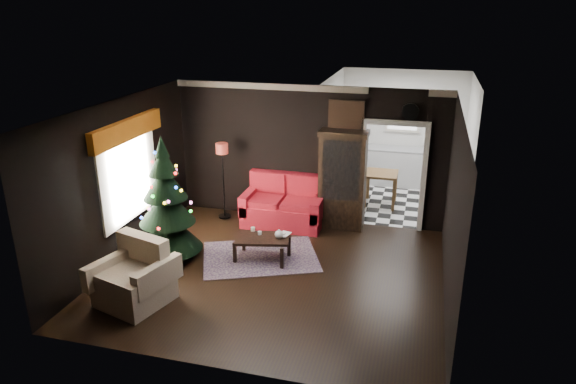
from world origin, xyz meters
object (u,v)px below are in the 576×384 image
(armchair, at_px, (133,275))
(teapot, at_px, (279,234))
(floor_lamp, at_px, (223,181))
(wall_clock, at_px, (410,112))
(kitchen_table, at_px, (381,189))
(curio_cabinet, at_px, (342,182))
(loveseat, at_px, (283,202))
(christmas_tree, at_px, (166,202))
(coffee_table, at_px, (262,248))

(armchair, bearing_deg, teapot, 63.39)
(floor_lamp, distance_m, wall_clock, 3.97)
(wall_clock, xyz_separation_m, kitchen_table, (-0.55, 1.25, -2.00))
(curio_cabinet, xyz_separation_m, teapot, (-0.80, -1.78, -0.44))
(loveseat, bearing_deg, teapot, -77.48)
(floor_lamp, distance_m, christmas_tree, 1.96)
(wall_clock, height_order, kitchen_table, wall_clock)
(loveseat, distance_m, floor_lamp, 1.33)
(christmas_tree, xyz_separation_m, wall_clock, (3.92, 2.33, 1.33))
(loveseat, relative_size, kitchen_table, 2.27)
(coffee_table, xyz_separation_m, kitchen_table, (1.75, 3.25, 0.15))
(teapot, distance_m, kitchen_table, 3.53)
(curio_cabinet, bearing_deg, christmas_tree, -141.64)
(floor_lamp, distance_m, kitchen_table, 3.53)
(kitchen_table, bearing_deg, floor_lamp, -151.84)
(teapot, distance_m, wall_clock, 3.37)
(loveseat, height_order, floor_lamp, floor_lamp)
(kitchen_table, bearing_deg, teapot, -114.32)
(loveseat, distance_m, christmas_tree, 2.55)
(armchair, xyz_separation_m, teapot, (1.74, 1.87, 0.05))
(curio_cabinet, xyz_separation_m, christmas_tree, (-2.72, -2.15, 0.10))
(wall_clock, bearing_deg, armchair, -134.34)
(wall_clock, bearing_deg, curio_cabinet, -171.47)
(christmas_tree, xyz_separation_m, coffee_table, (1.62, 0.34, -0.83))
(floor_lamp, relative_size, teapot, 9.47)
(loveseat, relative_size, christmas_tree, 0.77)
(christmas_tree, distance_m, kitchen_table, 4.96)
(floor_lamp, xyz_separation_m, teapot, (1.63, -1.56, -0.32))
(coffee_table, bearing_deg, floor_lamp, 129.93)
(curio_cabinet, height_order, coffee_table, curio_cabinet)
(armchair, xyz_separation_m, kitchen_table, (3.19, 5.08, -0.09))
(floor_lamp, distance_m, coffee_table, 2.17)
(floor_lamp, bearing_deg, loveseat, 0.05)
(floor_lamp, relative_size, kitchen_table, 2.14)
(loveseat, height_order, teapot, loveseat)
(loveseat, bearing_deg, curio_cabinet, 10.83)
(coffee_table, bearing_deg, armchair, -128.15)
(floor_lamp, height_order, teapot, floor_lamp)
(curio_cabinet, relative_size, christmas_tree, 0.86)
(christmas_tree, bearing_deg, curio_cabinet, 38.36)
(loveseat, bearing_deg, wall_clock, 9.66)
(coffee_table, bearing_deg, curio_cabinet, 58.76)
(teapot, bearing_deg, armchair, -133.00)
(floor_lamp, xyz_separation_m, wall_clock, (3.64, 0.40, 1.55))
(teapot, xyz_separation_m, wall_clock, (2.00, 1.96, 1.87))
(loveseat, relative_size, floor_lamp, 1.06)
(curio_cabinet, bearing_deg, wall_clock, 8.53)
(floor_lamp, height_order, kitchen_table, floor_lamp)
(armchair, distance_m, coffee_table, 2.35)
(coffee_table, distance_m, wall_clock, 3.73)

